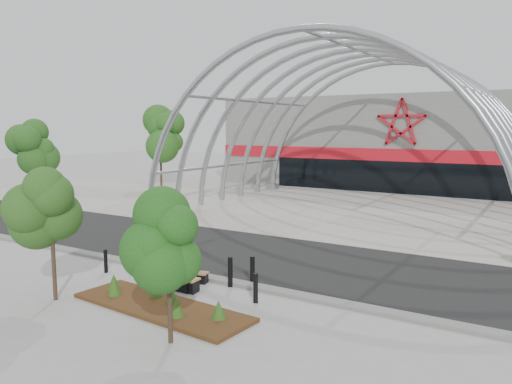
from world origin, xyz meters
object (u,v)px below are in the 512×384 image
(bench_1, at_px, (170,282))
(street_tree_1, at_px, (168,240))
(street_tree_0, at_px, (51,209))
(bench_0, at_px, (184,276))
(bollard_2, at_px, (230,272))

(bench_1, bearing_deg, street_tree_1, -48.55)
(street_tree_0, relative_size, bench_0, 2.16)
(bollard_2, bearing_deg, street_tree_0, -135.05)
(street_tree_1, bearing_deg, bench_0, 126.17)
(bench_1, xyz_separation_m, bollard_2, (1.62, 1.18, 0.29))
(street_tree_0, xyz_separation_m, bench_1, (2.30, 2.73, -2.64))
(bench_0, relative_size, bench_1, 0.84)
(street_tree_1, height_order, bench_1, street_tree_1)
(street_tree_0, height_order, bollard_2, street_tree_0)
(street_tree_0, distance_m, bench_0, 4.97)
(street_tree_0, height_order, bench_0, street_tree_0)
(street_tree_0, xyz_separation_m, street_tree_1, (5.15, -0.49, -0.24))
(bench_0, distance_m, bench_1, 0.84)
(street_tree_1, height_order, bench_0, street_tree_1)
(street_tree_0, relative_size, bollard_2, 3.93)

